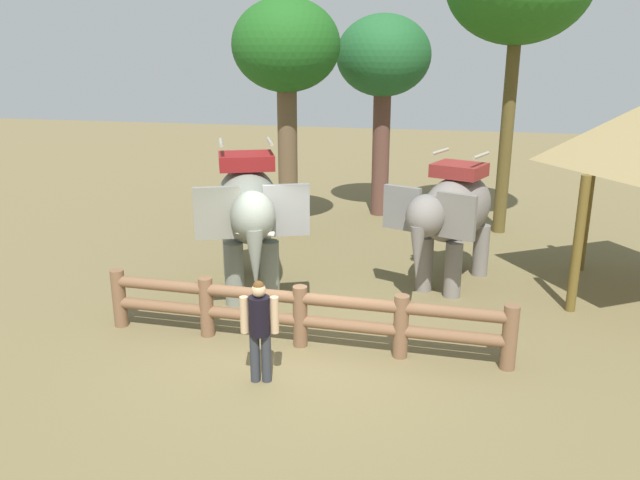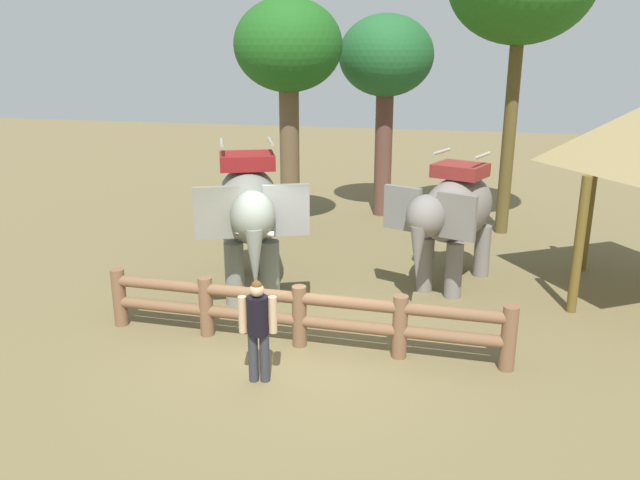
{
  "view_description": "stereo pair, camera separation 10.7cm",
  "coord_description": "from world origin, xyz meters",
  "px_view_note": "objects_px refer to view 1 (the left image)",
  "views": [
    {
      "loc": [
        2.43,
        -9.1,
        4.76
      ],
      "look_at": [
        0.0,
        1.67,
        1.4
      ],
      "focal_mm": 35.48,
      "sensor_mm": 36.0,
      "label": 1
    },
    {
      "loc": [
        2.53,
        -9.08,
        4.76
      ],
      "look_at": [
        0.0,
        1.67,
        1.4
      ],
      "focal_mm": 35.48,
      "sensor_mm": 36.0,
      "label": 2
    }
  ],
  "objects_px": {
    "log_fence": "(300,312)",
    "tourist_woman_in_black": "(260,324)",
    "elephant_near_left": "(248,210)",
    "tree_far_left": "(286,52)",
    "elephant_center": "(452,213)",
    "tree_back_center": "(383,61)"
  },
  "relations": [
    {
      "from": "elephant_near_left",
      "to": "tree_far_left",
      "type": "distance_m",
      "value": 5.18
    },
    {
      "from": "elephant_center",
      "to": "elephant_near_left",
      "type": "bearing_deg",
      "value": -162.24
    },
    {
      "from": "tree_back_center",
      "to": "log_fence",
      "type": "bearing_deg",
      "value": -90.82
    },
    {
      "from": "tourist_woman_in_black",
      "to": "elephant_center",
      "type": "bearing_deg",
      "value": 60.84
    },
    {
      "from": "log_fence",
      "to": "elephant_near_left",
      "type": "distance_m",
      "value": 2.89
    },
    {
      "from": "tourist_woman_in_black",
      "to": "tree_back_center",
      "type": "height_order",
      "value": "tree_back_center"
    },
    {
      "from": "tourist_woman_in_black",
      "to": "tree_far_left",
      "type": "bearing_deg",
      "value": 102.38
    },
    {
      "from": "log_fence",
      "to": "tree_back_center",
      "type": "relative_size",
      "value": 1.21
    },
    {
      "from": "log_fence",
      "to": "tree_back_center",
      "type": "xyz_separation_m",
      "value": [
        0.13,
        8.99,
        3.81
      ]
    },
    {
      "from": "log_fence",
      "to": "tree_back_center",
      "type": "height_order",
      "value": "tree_back_center"
    },
    {
      "from": "log_fence",
      "to": "tourist_woman_in_black",
      "type": "bearing_deg",
      "value": -102.42
    },
    {
      "from": "log_fence",
      "to": "tree_back_center",
      "type": "distance_m",
      "value": 9.76
    },
    {
      "from": "log_fence",
      "to": "tourist_woman_in_black",
      "type": "height_order",
      "value": "tourist_woman_in_black"
    },
    {
      "from": "tree_back_center",
      "to": "elephant_near_left",
      "type": "bearing_deg",
      "value": -104.1
    },
    {
      "from": "elephant_near_left",
      "to": "elephant_center",
      "type": "distance_m",
      "value": 4.11
    },
    {
      "from": "tree_far_left",
      "to": "elephant_near_left",
      "type": "bearing_deg",
      "value": -85.01
    },
    {
      "from": "log_fence",
      "to": "tourist_woman_in_black",
      "type": "xyz_separation_m",
      "value": [
        -0.28,
        -1.27,
        0.32
      ]
    },
    {
      "from": "elephant_center",
      "to": "tree_far_left",
      "type": "distance_m",
      "value": 6.08
    },
    {
      "from": "elephant_center",
      "to": "tourist_woman_in_black",
      "type": "xyz_separation_m",
      "value": [
        -2.6,
        -4.67,
        -0.64
      ]
    },
    {
      "from": "log_fence",
      "to": "elephant_near_left",
      "type": "xyz_separation_m",
      "value": [
        -1.59,
        2.15,
        1.11
      ]
    },
    {
      "from": "tourist_woman_in_black",
      "to": "tree_back_center",
      "type": "bearing_deg",
      "value": 87.72
    },
    {
      "from": "tourist_woman_in_black",
      "to": "log_fence",
      "type": "bearing_deg",
      "value": 77.58
    }
  ]
}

